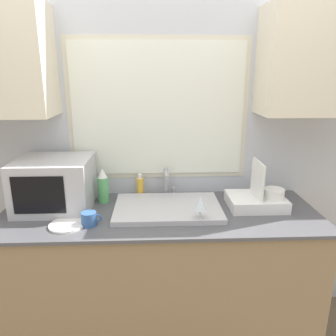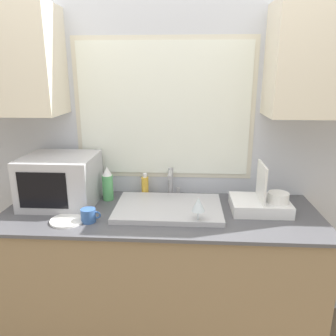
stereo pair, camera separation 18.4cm
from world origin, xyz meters
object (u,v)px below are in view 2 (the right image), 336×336
(microwave, at_px, (61,180))
(dish_rack, at_px, (262,203))
(mug_near_sink, at_px, (89,215))
(wine_glass, at_px, (198,205))
(faucet, at_px, (171,180))
(soap_bottle, at_px, (145,186))
(spray_bottle, at_px, (108,184))

(microwave, height_order, dish_rack, microwave)
(mug_near_sink, bearing_deg, wine_glass, -0.07)
(faucet, relative_size, microwave, 0.44)
(soap_bottle, relative_size, wine_glass, 0.97)
(spray_bottle, distance_m, soap_bottle, 0.25)
(spray_bottle, bearing_deg, wine_glass, -30.29)
(faucet, distance_m, wine_glass, 0.44)
(wine_glass, bearing_deg, soap_bottle, 128.47)
(mug_near_sink, bearing_deg, faucet, 42.82)
(microwave, distance_m, soap_bottle, 0.54)
(dish_rack, relative_size, soap_bottle, 2.21)
(dish_rack, bearing_deg, microwave, 177.70)
(microwave, xyz_separation_m, soap_bottle, (0.50, 0.17, -0.09))
(faucet, bearing_deg, mug_near_sink, -137.18)
(microwave, height_order, mug_near_sink, microwave)
(mug_near_sink, distance_m, wine_glass, 0.61)
(faucet, distance_m, microwave, 0.70)
(mug_near_sink, xyz_separation_m, wine_glass, (0.60, -0.00, 0.08))
(faucet, height_order, wine_glass, faucet)
(spray_bottle, relative_size, soap_bottle, 1.45)
(faucet, xyz_separation_m, spray_bottle, (-0.41, -0.07, -0.01))
(microwave, bearing_deg, wine_glass, -17.05)
(soap_bottle, xyz_separation_m, mug_near_sink, (-0.26, -0.43, -0.03))
(spray_bottle, bearing_deg, dish_rack, -7.37)
(soap_bottle, xyz_separation_m, wine_glass, (0.34, -0.43, 0.05))
(microwave, bearing_deg, spray_bottle, 15.11)
(wine_glass, bearing_deg, mug_near_sink, 179.93)
(faucet, xyz_separation_m, soap_bottle, (-0.18, 0.03, -0.05))
(microwave, relative_size, dish_rack, 1.29)
(microwave, relative_size, soap_bottle, 2.84)
(dish_rack, height_order, mug_near_sink, dish_rack)
(microwave, relative_size, wine_glass, 2.76)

